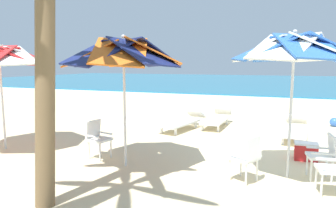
{
  "coord_description": "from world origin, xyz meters",
  "views": [
    {
      "loc": [
        -0.28,
        -8.23,
        2.16
      ],
      "look_at": [
        -3.36,
        -0.16,
        1.0
      ],
      "focal_mm": 32.15,
      "sensor_mm": 36.0,
      "label": 1
    }
  ],
  "objects_px": {
    "plastic_chair_2": "(247,156)",
    "sun_lounger_2": "(217,118)",
    "sun_lounger_1": "(295,129)",
    "beach_ball": "(334,122)",
    "plastic_chair_3": "(97,137)",
    "plastic_chair_1": "(336,166)",
    "beach_umbrella_1": "(124,54)",
    "beach_umbrella_0": "(294,50)",
    "plastic_chair_0": "(324,154)",
    "cooler_box": "(306,151)",
    "sun_lounger_3": "(183,121)"
  },
  "relations": [
    {
      "from": "cooler_box",
      "to": "plastic_chair_0",
      "type": "bearing_deg",
      "value": -79.11
    },
    {
      "from": "plastic_chair_1",
      "to": "beach_umbrella_1",
      "type": "distance_m",
      "value": 4.34
    },
    {
      "from": "plastic_chair_1",
      "to": "plastic_chair_0",
      "type": "bearing_deg",
      "value": 97.87
    },
    {
      "from": "sun_lounger_2",
      "to": "cooler_box",
      "type": "height_order",
      "value": "sun_lounger_2"
    },
    {
      "from": "plastic_chair_2",
      "to": "sun_lounger_1",
      "type": "bearing_deg",
      "value": 76.16
    },
    {
      "from": "beach_umbrella_0",
      "to": "plastic_chair_0",
      "type": "relative_size",
      "value": 3.2
    },
    {
      "from": "beach_umbrella_0",
      "to": "plastic_chair_2",
      "type": "height_order",
      "value": "beach_umbrella_0"
    },
    {
      "from": "sun_lounger_1",
      "to": "sun_lounger_3",
      "type": "xyz_separation_m",
      "value": [
        -3.43,
        0.01,
        0.0
      ]
    },
    {
      "from": "plastic_chair_1",
      "to": "plastic_chair_3",
      "type": "relative_size",
      "value": 1.0
    },
    {
      "from": "plastic_chair_0",
      "to": "cooler_box",
      "type": "xyz_separation_m",
      "value": [
        -0.22,
        1.15,
        -0.3
      ]
    },
    {
      "from": "plastic_chair_1",
      "to": "plastic_chair_2",
      "type": "xyz_separation_m",
      "value": [
        -1.43,
        0.07,
        0.0
      ]
    },
    {
      "from": "plastic_chair_3",
      "to": "sun_lounger_1",
      "type": "relative_size",
      "value": 0.4
    },
    {
      "from": "cooler_box",
      "to": "sun_lounger_1",
      "type": "bearing_deg",
      "value": 94.72
    },
    {
      "from": "beach_umbrella_0",
      "to": "plastic_chair_0",
      "type": "xyz_separation_m",
      "value": [
        0.62,
        0.14,
        -1.92
      ]
    },
    {
      "from": "beach_umbrella_0",
      "to": "cooler_box",
      "type": "height_order",
      "value": "beach_umbrella_0"
    },
    {
      "from": "plastic_chair_3",
      "to": "sun_lounger_1",
      "type": "xyz_separation_m",
      "value": [
        4.32,
        3.56,
        -0.22
      ]
    },
    {
      "from": "cooler_box",
      "to": "plastic_chair_3",
      "type": "bearing_deg",
      "value": -161.2
    },
    {
      "from": "plastic_chair_1",
      "to": "sun_lounger_1",
      "type": "relative_size",
      "value": 0.4
    },
    {
      "from": "plastic_chair_1",
      "to": "plastic_chair_2",
      "type": "relative_size",
      "value": 1.0
    },
    {
      "from": "plastic_chair_3",
      "to": "sun_lounger_3",
      "type": "distance_m",
      "value": 3.68
    },
    {
      "from": "beach_umbrella_0",
      "to": "beach_umbrella_1",
      "type": "bearing_deg",
      "value": -170.65
    },
    {
      "from": "beach_umbrella_0",
      "to": "sun_lounger_2",
      "type": "relative_size",
      "value": 1.28
    },
    {
      "from": "plastic_chair_3",
      "to": "beach_ball",
      "type": "height_order",
      "value": "plastic_chair_3"
    },
    {
      "from": "beach_umbrella_0",
      "to": "plastic_chair_2",
      "type": "distance_m",
      "value": 2.11
    },
    {
      "from": "plastic_chair_2",
      "to": "sun_lounger_1",
      "type": "height_order",
      "value": "plastic_chair_2"
    },
    {
      "from": "beach_umbrella_0",
      "to": "cooler_box",
      "type": "distance_m",
      "value": 2.59
    },
    {
      "from": "beach_ball",
      "to": "sun_lounger_2",
      "type": "bearing_deg",
      "value": -159.87
    },
    {
      "from": "sun_lounger_1",
      "to": "sun_lounger_3",
      "type": "bearing_deg",
      "value": 179.83
    },
    {
      "from": "plastic_chair_3",
      "to": "cooler_box",
      "type": "distance_m",
      "value": 4.75
    },
    {
      "from": "plastic_chair_1",
      "to": "beach_umbrella_1",
      "type": "relative_size",
      "value": 0.32
    },
    {
      "from": "plastic_chair_1",
      "to": "plastic_chair_3",
      "type": "distance_m",
      "value": 4.82
    },
    {
      "from": "sun_lounger_1",
      "to": "beach_ball",
      "type": "xyz_separation_m",
      "value": [
        1.34,
        2.31,
        -0.13
      ]
    },
    {
      "from": "beach_umbrella_1",
      "to": "sun_lounger_1",
      "type": "bearing_deg",
      "value": 48.21
    },
    {
      "from": "plastic_chair_1",
      "to": "sun_lounger_3",
      "type": "height_order",
      "value": "plastic_chair_1"
    },
    {
      "from": "beach_umbrella_0",
      "to": "sun_lounger_1",
      "type": "xyz_separation_m",
      "value": [
        0.23,
        3.32,
        -2.13
      ]
    },
    {
      "from": "plastic_chair_2",
      "to": "beach_ball",
      "type": "height_order",
      "value": "plastic_chair_2"
    },
    {
      "from": "plastic_chair_1",
      "to": "sun_lounger_2",
      "type": "relative_size",
      "value": 0.4
    },
    {
      "from": "beach_umbrella_0",
      "to": "plastic_chair_2",
      "type": "bearing_deg",
      "value": -144.83
    },
    {
      "from": "beach_umbrella_0",
      "to": "plastic_chair_0",
      "type": "bearing_deg",
      "value": 12.98
    },
    {
      "from": "plastic_chair_3",
      "to": "cooler_box",
      "type": "height_order",
      "value": "plastic_chair_3"
    },
    {
      "from": "plastic_chair_3",
      "to": "sun_lounger_3",
      "type": "bearing_deg",
      "value": 75.91
    },
    {
      "from": "beach_umbrella_1",
      "to": "sun_lounger_2",
      "type": "xyz_separation_m",
      "value": [
        0.96,
        4.75,
        -2.08
      ]
    },
    {
      "from": "beach_ball",
      "to": "plastic_chair_3",
      "type": "bearing_deg",
      "value": -133.99
    },
    {
      "from": "plastic_chair_0",
      "to": "cooler_box",
      "type": "height_order",
      "value": "plastic_chair_0"
    },
    {
      "from": "plastic_chair_3",
      "to": "beach_umbrella_0",
      "type": "bearing_deg",
      "value": 3.36
    },
    {
      "from": "plastic_chair_2",
      "to": "sun_lounger_2",
      "type": "distance_m",
      "value": 4.97
    },
    {
      "from": "beach_ball",
      "to": "plastic_chair_2",
      "type": "bearing_deg",
      "value": -110.42
    },
    {
      "from": "sun_lounger_3",
      "to": "cooler_box",
      "type": "relative_size",
      "value": 4.46
    },
    {
      "from": "plastic_chair_1",
      "to": "sun_lounger_2",
      "type": "height_order",
      "value": "plastic_chair_1"
    },
    {
      "from": "plastic_chair_1",
      "to": "sun_lounger_1",
      "type": "height_order",
      "value": "plastic_chair_1"
    }
  ]
}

